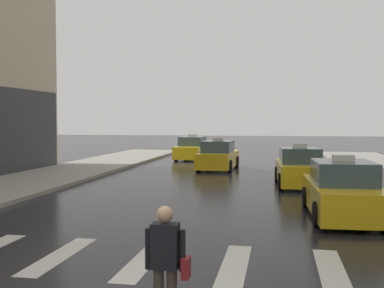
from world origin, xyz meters
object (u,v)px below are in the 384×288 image
taxi_lead (342,192)px  taxi_second (300,169)px  taxi_third (218,157)px  pedestrian_with_handbag (166,260)px  taxi_fourth (193,149)px

taxi_lead → taxi_second: size_ratio=1.00×
taxi_second → taxi_third: size_ratio=1.00×
taxi_lead → taxi_second: same height
taxi_lead → pedestrian_with_handbag: bearing=-112.2°
taxi_third → taxi_lead: bearing=-67.6°
taxi_second → pedestrian_with_handbag: size_ratio=2.80×
taxi_second → pedestrian_with_handbag: taxi_second is taller
taxi_lead → taxi_fourth: 20.42m
taxi_third → pedestrian_with_handbag: bearing=-84.6°
taxi_lead → taxi_third: 13.62m
taxi_second → taxi_fourth: size_ratio=1.00×
taxi_fourth → pedestrian_with_handbag: 27.23m
taxi_second → taxi_fourth: (-6.89, 12.31, 0.00)m
taxi_lead → taxi_fourth: size_ratio=1.00×
taxi_second → taxi_third: same height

